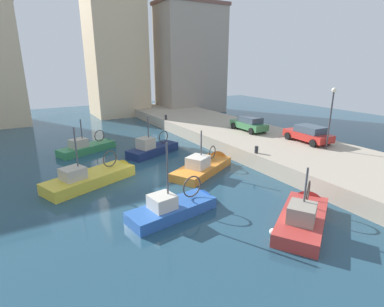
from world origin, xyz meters
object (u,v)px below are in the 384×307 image
Objects in this scene: fishing_boat_green at (90,150)px; fishing_boat_navy at (155,152)px; fishing_boat_blue at (178,211)px; fishing_boat_yellow at (96,181)px; fishing_boat_red at (303,220)px; quay_streetlamp at (332,108)px; parked_car_green at (249,124)px; mooring_bollard_south at (256,150)px; mooring_bollard_mid at (166,117)px; fishing_boat_orange at (205,169)px; parked_car_red at (309,134)px.

fishing_boat_navy is (4.90, -3.68, 0.03)m from fishing_boat_green.
fishing_boat_yellow is at bearing 113.15° from fishing_boat_blue.
fishing_boat_red is 11.53m from quay_streetlamp.
fishing_boat_navy is 0.98× the size of fishing_boat_red.
fishing_boat_yellow is 18.39m from quay_streetlamp.
fishing_boat_blue is 16.41m from parked_car_green.
fishing_boat_green is 11.17× the size of mooring_bollard_south.
mooring_bollard_mid is (10.06, 4.85, 1.36)m from fishing_boat_green.
mooring_bollard_mid is (3.48, 23.50, 1.36)m from fishing_boat_red.
fishing_boat_orange is at bearing -150.16° from parked_car_green.
parked_car_red is at bearing 13.91° from fishing_boat_blue.
parked_car_green reaches higher than mooring_bollard_south.
parked_car_green is 7.71× the size of mooring_bollard_mid.
fishing_boat_red is at bearing -148.70° from quay_streetlamp.
fishing_boat_navy reaches higher than mooring_bollard_mid.
parked_car_red is (16.20, -10.90, 1.82)m from fishing_boat_green.
fishing_boat_yellow reaches higher than parked_car_green.
mooring_bollard_mid is at bearing 90.00° from mooring_bollard_south.
parked_car_red is 0.88× the size of quay_streetlamp.
mooring_bollard_south is at bearing -177.58° from parked_car_red.
fishing_boat_orange is 1.38× the size of quay_streetlamp.
fishing_boat_orange is 10.85m from quay_streetlamp.
mooring_bollard_south is at bearing -22.23° from fishing_boat_orange.
mooring_bollard_south is (-4.59, -6.24, -0.47)m from parked_car_green.
fishing_boat_navy is 7.53m from fishing_boat_yellow.
fishing_boat_yellow is 7.96m from fishing_boat_orange.
mooring_bollard_south is (8.57, 3.38, 1.36)m from fishing_boat_blue.
mooring_bollard_south is at bearing 21.54° from fishing_boat_blue.
fishing_boat_red is at bearing -141.12° from parked_car_red.
quay_streetlamp reaches higher than fishing_boat_blue.
quay_streetlamp is at bearing -39.83° from fishing_boat_green.
mooring_bollard_south is at bearing 65.11° from fishing_boat_red.
fishing_boat_yellow is at bearing -99.91° from fishing_boat_green.
fishing_boat_yellow is 17.93m from parked_car_red.
mooring_bollard_mid is (-6.14, 15.74, -0.46)m from parked_car_red.
fishing_boat_orange reaches higher than mooring_bollard_south.
fishing_boat_blue is 10.66× the size of mooring_bollard_mid.
fishing_boat_orange is at bearing 44.90° from fishing_boat_blue.
parked_car_red is at bearing -33.92° from fishing_boat_green.
fishing_boat_orange reaches higher than parked_car_red.
quay_streetlamp is (17.08, -5.25, 4.36)m from fishing_boat_yellow.
parked_car_green reaches higher than parked_car_red.
parked_car_red is (14.72, 3.64, 1.82)m from fishing_boat_blue.
fishing_boat_green is 6.13m from fishing_boat_navy.
fishing_boat_green is 11.17× the size of mooring_bollard_mid.
parked_car_green is at bearing 59.56° from fishing_boat_red.
fishing_boat_orange is (-0.19, 9.00, -0.00)m from fishing_boat_red.
fishing_boat_red is at bearing -120.44° from parked_car_green.
fishing_boat_orange reaches higher than mooring_bollard_mid.
mooring_bollard_mid is (-4.59, 9.76, -0.47)m from parked_car_green.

